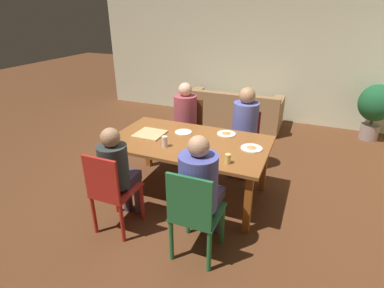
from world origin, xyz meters
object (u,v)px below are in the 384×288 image
Objects in this scene: chair_1 at (111,190)px; person_1 at (118,169)px; chair_2 at (194,213)px; person_2 at (200,185)px; pizza_box_0 at (150,134)px; drinking_glass_1 at (228,159)px; person_3 at (244,124)px; couch at (232,112)px; person_0 at (184,116)px; potted_plant at (376,106)px; drinking_glass_0 at (165,142)px; chair_0 at (188,127)px; plate_2 at (183,132)px; chair_3 at (245,137)px; plate_1 at (226,134)px; plate_0 at (252,148)px.

person_1 reaches higher than chair_1.
person_2 reaches higher than chair_2.
pizza_box_0 is 3.32× the size of drinking_glass_1.
person_3 is at bearing 95.45° from drinking_glass_1.
person_2 is 3.53m from couch.
chair_2 is at bearing -44.59° from pizza_box_0.
person_0 is 1.20× the size of potted_plant.
drinking_glass_0 is at bearing -129.04° from potted_plant.
person_3 reaches higher than potted_plant.
pizza_box_0 is at bearing -94.40° from chair_0.
potted_plant reaches higher than chair_1.
person_3 is 2.75m from potted_plant.
plate_2 reaches higher than couch.
potted_plant is at bearing 35.37° from person_0.
chair_3 is 6.69× the size of drinking_glass_0.
person_3 reaches higher than person_0.
chair_1 reaches higher than chair_0.
drinking_glass_1 is at bearing -50.35° from person_0.
chair_3 reaches higher than drinking_glass_1.
plate_2 is (-0.53, -0.16, -0.00)m from plate_1.
drinking_glass_0 is at bearing -121.03° from person_3.
person_0 is 2.12m from chair_2.
chair_2 is (0.93, -2.02, 0.04)m from chair_0.
person_3 is 11.82× the size of drinking_glass_1.
drinking_glass_1 is at bearing 23.36° from person_1.
chair_2 is 0.78× the size of person_2.
drinking_glass_0 reaches higher than plate_2.
drinking_glass_1 is at bearing -109.02° from plate_0.
person_1 is 1.92m from person_3.
chair_0 is 1.85m from person_1.
chair_1 reaches higher than pizza_box_0.
plate_0 is 0.93m from plate_2.
person_0 is 0.73m from plate_2.
drinking_glass_0 is at bearing 70.27° from chair_1.
drinking_glass_1 is (1.05, -1.39, 0.31)m from chair_0.
chair_3 is 8.18× the size of drinking_glass_1.
person_1 is 1.45m from plate_1.
chair_3 is at bearing 44.41° from pizza_box_0.
chair_2 is at bearing -48.19° from drinking_glass_0.
drinking_glass_0 is at bearing -35.92° from pizza_box_0.
chair_2 is at bearing -62.17° from plate_2.
couch is at bearing 100.07° from chair_2.
chair_3 is at bearing 5.45° from person_0.
chair_0 is 1.07m from pizza_box_0.
plate_0 is at bearing -38.30° from chair_0.
person_1 reaches higher than plate_0.
person_3 is 5.72× the size of plate_2.
couch is (-0.64, 3.45, -0.45)m from person_2.
chair_0 is at bearing 90.00° from person_0.
chair_2 is at bearing -1.52° from chair_1.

